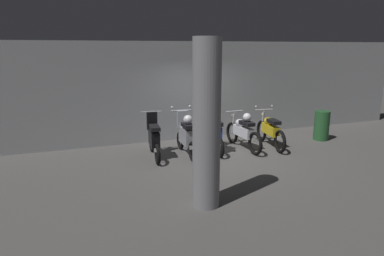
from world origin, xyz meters
TOP-DOWN VIEW (x-y plane):
  - ground_plane at (0.00, 0.00)m, footprint 80.00×80.00m
  - back_wall at (0.00, 2.08)m, footprint 16.00×0.30m
  - motorbike_slot_0 at (-1.74, 0.41)m, footprint 0.56×1.68m
  - motorbike_slot_1 at (-0.87, 0.31)m, footprint 0.59×1.68m
  - motorbike_slot_2 at (0.00, 0.36)m, footprint 0.58×1.67m
  - motorbike_slot_3 at (0.87, 0.29)m, footprint 0.56×1.95m
  - motorbike_slot_4 at (1.74, 0.24)m, footprint 0.58×1.94m
  - support_pillar at (-1.53, -2.72)m, footprint 0.50×0.50m
  - trash_bin at (3.68, 0.31)m, footprint 0.47×0.47m

SIDE VIEW (x-z plane):
  - ground_plane at x=0.00m, z-range 0.00..0.00m
  - trash_bin at x=3.68m, z-range 0.00..0.93m
  - motorbike_slot_4 at x=1.74m, z-range -0.08..1.07m
  - motorbike_slot_0 at x=-1.74m, z-range -0.06..1.11m
  - motorbike_slot_3 at x=0.87m, z-range -0.02..1.07m
  - motorbike_slot_1 at x=-0.87m, z-range -0.08..1.21m
  - motorbike_slot_2 at x=0.00m, z-range -0.08..1.21m
  - back_wall at x=0.00m, z-range 0.00..3.06m
  - support_pillar at x=-1.53m, z-range 0.00..3.06m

